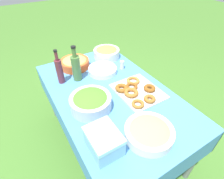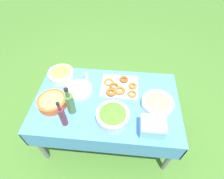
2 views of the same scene
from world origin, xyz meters
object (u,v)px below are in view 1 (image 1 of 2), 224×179
at_px(wine_bottle, 59,70).
at_px(olive_bowl, 107,52).
at_px(fruit_bowl, 75,63).
at_px(pasta_bowl, 149,132).
at_px(cooler_box, 104,141).
at_px(salad_bowl, 91,101).
at_px(olive_oil_bottle, 76,67).
at_px(donut_platter, 137,91).
at_px(plate_stack, 103,70).

relative_size(wine_bottle, olive_bowl, 1.12).
bearing_deg(wine_bottle, fruit_bowl, 131.68).
height_order(pasta_bowl, cooler_box, cooler_box).
height_order(salad_bowl, cooler_box, cooler_box).
bearing_deg(olive_bowl, pasta_bowl, -15.64).
distance_m(salad_bowl, olive_bowl, 0.79).
relative_size(olive_oil_bottle, cooler_box, 1.52).
height_order(donut_platter, cooler_box, cooler_box).
distance_m(wine_bottle, cooler_box, 0.78).
height_order(salad_bowl, fruit_bowl, salad_bowl).
relative_size(donut_platter, cooler_box, 1.86).
height_order(fruit_bowl, cooler_box, cooler_box).
bearing_deg(salad_bowl, pasta_bowl, 25.24).
distance_m(salad_bowl, olive_oil_bottle, 0.41).
relative_size(pasta_bowl, olive_oil_bottle, 0.96).
xyz_separation_m(donut_platter, olive_oil_bottle, (-0.43, -0.34, 0.11)).
bearing_deg(wine_bottle, plate_stack, 83.13).
bearing_deg(salad_bowl, fruit_bowl, 169.04).
xyz_separation_m(plate_stack, cooler_box, (0.73, -0.39, 0.05)).
distance_m(salad_bowl, wine_bottle, 0.44).
bearing_deg(fruit_bowl, olive_bowl, 92.23).
xyz_separation_m(pasta_bowl, plate_stack, (-0.81, 0.11, -0.02)).
relative_size(salad_bowl, fruit_bowl, 1.08).
bearing_deg(wine_bottle, cooler_box, -0.25).
relative_size(pasta_bowl, donut_platter, 0.78).
distance_m(donut_platter, cooler_box, 0.58).
bearing_deg(pasta_bowl, olive_bowl, 164.36).
bearing_deg(pasta_bowl, cooler_box, -103.98).
bearing_deg(salad_bowl, olive_oil_bottle, 171.63).
distance_m(plate_stack, olive_bowl, 0.30).
height_order(salad_bowl, pasta_bowl, salad_bowl).
relative_size(plate_stack, cooler_box, 1.28).
distance_m(pasta_bowl, wine_bottle, 0.90).
relative_size(salad_bowl, cooler_box, 1.43).
distance_m(salad_bowl, cooler_box, 0.36).
bearing_deg(salad_bowl, donut_platter, 84.95).
height_order(olive_oil_bottle, cooler_box, olive_oil_bottle).
bearing_deg(wine_bottle, olive_bowl, 108.54).
bearing_deg(cooler_box, olive_oil_bottle, 169.14).
distance_m(olive_oil_bottle, fruit_bowl, 0.23).
xyz_separation_m(salad_bowl, wine_bottle, (-0.43, -0.08, 0.06)).
bearing_deg(olive_bowl, olive_oil_bottle, -62.59).
bearing_deg(donut_platter, wine_bottle, -134.10).
relative_size(plate_stack, fruit_bowl, 0.97).
relative_size(fruit_bowl, olive_bowl, 1.01).
relative_size(donut_platter, olive_bowl, 1.42).
relative_size(fruit_bowl, cooler_box, 1.32).
height_order(plate_stack, cooler_box, cooler_box).
relative_size(salad_bowl, pasta_bowl, 0.98).
bearing_deg(olive_bowl, plate_stack, -37.29).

